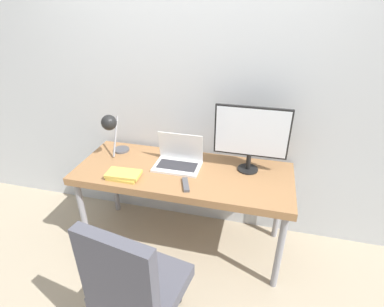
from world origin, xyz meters
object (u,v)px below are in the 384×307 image
object	(u,v)px
office_chair	(134,285)
monitor	(251,135)
desk_lamp	(111,127)
laptop	(178,160)
book_stack	(123,175)

from	to	relation	value
office_chair	monitor	bearing A→B (deg)	64.13
monitor	desk_lamp	xyz separation A→B (m)	(-1.11, -0.07, -0.03)
monitor	office_chair	size ratio (longest dim) A/B	0.55
laptop	monitor	world-z (taller)	monitor
laptop	office_chair	world-z (taller)	same
monitor	book_stack	size ratio (longest dim) A/B	2.12
book_stack	monitor	bearing A→B (deg)	21.26
laptop	desk_lamp	size ratio (longest dim) A/B	0.95
office_chair	book_stack	xyz separation A→B (m)	(-0.38, 0.72, 0.22)
monitor	book_stack	distance (m)	1.00
laptop	office_chair	size ratio (longest dim) A/B	0.36
monitor	office_chair	distance (m)	1.29
monitor	desk_lamp	size ratio (longest dim) A/B	1.43
laptop	desk_lamp	world-z (taller)	desk_lamp
laptop	monitor	bearing A→B (deg)	7.38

